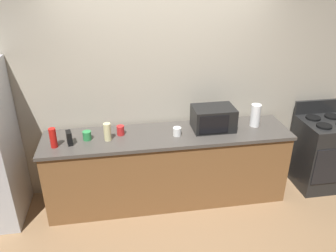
# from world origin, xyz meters

# --- Properties ---
(ground_plane) EXTENTS (8.00, 8.00, 0.00)m
(ground_plane) POSITION_xyz_m (0.00, 0.00, 0.00)
(ground_plane) COLOR #93704C
(back_wall) EXTENTS (6.40, 0.10, 2.70)m
(back_wall) POSITION_xyz_m (0.00, 0.81, 1.35)
(back_wall) COLOR #B2A893
(back_wall) RESTS_ON ground_plane
(counter_run) EXTENTS (2.84, 0.64, 0.90)m
(counter_run) POSITION_xyz_m (0.00, 0.40, 0.45)
(counter_run) COLOR brown
(counter_run) RESTS_ON ground_plane
(stove_range) EXTENTS (0.60, 0.61, 1.08)m
(stove_range) POSITION_xyz_m (2.00, 0.40, 0.46)
(stove_range) COLOR black
(stove_range) RESTS_ON ground_plane
(microwave) EXTENTS (0.48, 0.35, 0.27)m
(microwave) POSITION_xyz_m (0.54, 0.45, 1.04)
(microwave) COLOR black
(microwave) RESTS_ON counter_run
(paper_towel_roll) EXTENTS (0.12, 0.12, 0.27)m
(paper_towel_roll) POSITION_xyz_m (1.06, 0.45, 1.04)
(paper_towel_roll) COLOR white
(paper_towel_roll) RESTS_ON counter_run
(cordless_phone) EXTENTS (0.08, 0.12, 0.15)m
(cordless_phone) POSITION_xyz_m (-1.08, 0.33, 0.98)
(cordless_phone) COLOR black
(cordless_phone) RESTS_ON counter_run
(bottle_hand_soap) EXTENTS (0.08, 0.08, 0.20)m
(bottle_hand_soap) POSITION_xyz_m (-0.68, 0.36, 1.00)
(bottle_hand_soap) COLOR beige
(bottle_hand_soap) RESTS_ON counter_run
(bottle_hot_sauce) EXTENTS (0.07, 0.07, 0.22)m
(bottle_hot_sauce) POSITION_xyz_m (-1.24, 0.29, 1.01)
(bottle_hot_sauce) COLOR red
(bottle_hot_sauce) RESTS_ON counter_run
(mug_green) EXTENTS (0.09, 0.09, 0.10)m
(mug_green) POSITION_xyz_m (-0.90, 0.41, 0.95)
(mug_green) COLOR #2D8C47
(mug_green) RESTS_ON counter_run
(mug_red) EXTENTS (0.09, 0.09, 0.11)m
(mug_red) POSITION_xyz_m (-0.53, 0.47, 0.95)
(mug_red) COLOR red
(mug_red) RESTS_ON counter_run
(mug_white) EXTENTS (0.09, 0.09, 0.10)m
(mug_white) POSITION_xyz_m (0.10, 0.35, 0.95)
(mug_white) COLOR white
(mug_white) RESTS_ON counter_run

